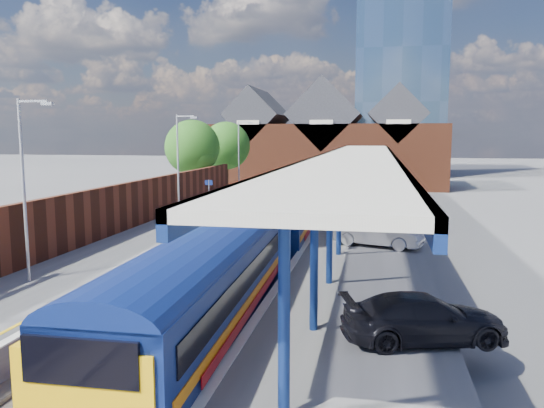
{
  "coord_description": "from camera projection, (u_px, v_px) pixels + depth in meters",
  "views": [
    {
      "loc": [
        6.72,
        -11.86,
        6.65
      ],
      "look_at": [
        0.65,
        18.61,
        2.6
      ],
      "focal_mm": 35.0,
      "sensor_mm": 36.0,
      "label": 1
    }
  ],
  "objects": [
    {
      "name": "ballast_bed",
      "position": [
        266.0,
        242.0,
        33.14
      ],
      "size": [
        6.0,
        76.0,
        0.06
      ],
      "primitive_type": "cube",
      "color": "#473D33",
      "rests_on": "ground"
    },
    {
      "name": "yellow_line",
      "position": [
        209.0,
        224.0,
        33.74
      ],
      "size": [
        0.14,
        76.0,
        0.01
      ],
      "primitive_type": "cube",
      "color": "yellow",
      "rests_on": "left_platform"
    },
    {
      "name": "left_platform",
      "position": [
        183.0,
        231.0,
        34.14
      ],
      "size": [
        5.0,
        76.0,
        1.0
      ],
      "primitive_type": "cube",
      "color": "#565659",
      "rests_on": "ground"
    },
    {
      "name": "rails",
      "position": [
        266.0,
        240.0,
        33.13
      ],
      "size": [
        4.51,
        76.0,
        0.14
      ],
      "color": "slate",
      "rests_on": "ground"
    },
    {
      "name": "station_building",
      "position": [
        326.0,
        144.0,
        69.39
      ],
      "size": [
        30.0,
        12.12,
        13.78
      ],
      "color": "#5C2918",
      "rests_on": "ground"
    },
    {
      "name": "parked_car_dark",
      "position": [
        424.0,
        318.0,
        14.54
      ],
      "size": [
        4.86,
        3.02,
        1.31
      ],
      "primitive_type": "imported",
      "rotation": [
        0.0,
        0.0,
        1.85
      ],
      "color": "black",
      "rests_on": "right_platform"
    },
    {
      "name": "parked_car_silver",
      "position": [
        378.0,
        232.0,
        27.01
      ],
      "size": [
        4.78,
        2.82,
        1.49
      ],
      "primitive_type": "imported",
      "rotation": [
        0.0,
        0.0,
        1.28
      ],
      "color": "#A4A4A8",
      "rests_on": "right_platform"
    },
    {
      "name": "brick_wall",
      "position": [
        92.0,
        215.0,
        28.11
      ],
      "size": [
        0.35,
        50.0,
        3.86
      ],
      "color": "#5C2918",
      "rests_on": "left_platform"
    },
    {
      "name": "tree_near",
      "position": [
        193.0,
        149.0,
        49.93
      ],
      "size": [
        5.2,
        5.2,
        8.1
      ],
      "color": "#382314",
      "rests_on": "ground"
    },
    {
      "name": "right_platform",
      "position": [
        363.0,
        238.0,
        31.92
      ],
      "size": [
        6.0,
        76.0,
        1.0
      ],
      "primitive_type": "cube",
      "color": "#565659",
      "rests_on": "ground"
    },
    {
      "name": "platform_sign",
      "position": [
        209.0,
        191.0,
        37.65
      ],
      "size": [
        0.55,
        0.08,
        2.5
      ],
      "color": "#A5A8AA",
      "rests_on": "left_platform"
    },
    {
      "name": "lamp_post_c",
      "position": [
        180.0,
        160.0,
        35.68
      ],
      "size": [
        1.48,
        0.18,
        7.0
      ],
      "color": "#A5A8AA",
      "rests_on": "left_platform"
    },
    {
      "name": "parked_car_blue",
      "position": [
        398.0,
        214.0,
        34.03
      ],
      "size": [
        4.5,
        2.43,
        1.2
      ],
      "primitive_type": "imported",
      "rotation": [
        0.0,
        0.0,
        1.47
      ],
      "color": "navy",
      "rests_on": "right_platform"
    },
    {
      "name": "lamp_post_d",
      "position": [
        240.0,
        152.0,
        51.24
      ],
      "size": [
        1.48,
        0.18,
        7.0
      ],
      "color": "#A5A8AA",
      "rests_on": "left_platform"
    },
    {
      "name": "tree_far",
      "position": [
        227.0,
        147.0,
        57.51
      ],
      "size": [
        5.2,
        5.2,
        8.1
      ],
      "color": "#382314",
      "rests_on": "ground"
    },
    {
      "name": "train",
      "position": [
        309.0,
        193.0,
        41.61
      ],
      "size": [
        3.17,
        65.96,
        3.45
      ],
      "color": "navy",
      "rests_on": "ground"
    },
    {
      "name": "lamp_post_b",
      "position": [
        26.0,
        179.0,
        20.12
      ],
      "size": [
        1.48,
        0.18,
        7.0
      ],
      "color": "#A5A8AA",
      "rests_on": "left_platform"
    },
    {
      "name": "coping_left",
      "position": [
        218.0,
        224.0,
        33.62
      ],
      "size": [
        0.3,
        76.0,
        0.05
      ],
      "primitive_type": "cube",
      "color": "silver",
      "rests_on": "left_platform"
    },
    {
      "name": "canopy",
      "position": [
        358.0,
        157.0,
        33.3
      ],
      "size": [
        4.5,
        52.0,
        4.48
      ],
      "color": "navy",
      "rests_on": "right_platform"
    },
    {
      "name": "ground",
      "position": [
        292.0,
        218.0,
        42.87
      ],
      "size": [
        240.0,
        240.0,
        0.0
      ],
      "primitive_type": "plane",
      "color": "#5B5B5E",
      "rests_on": "ground"
    },
    {
      "name": "glass_tower",
      "position": [
        401.0,
        52.0,
        86.95
      ],
      "size": [
        14.2,
        14.2,
        40.3
      ],
      "color": "#47627A",
      "rests_on": "ground"
    },
    {
      "name": "coping_right",
      "position": [
        316.0,
        228.0,
        32.4
      ],
      "size": [
        0.3,
        76.0,
        0.05
      ],
      "primitive_type": "cube",
      "color": "silver",
      "rests_on": "right_platform"
    }
  ]
}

